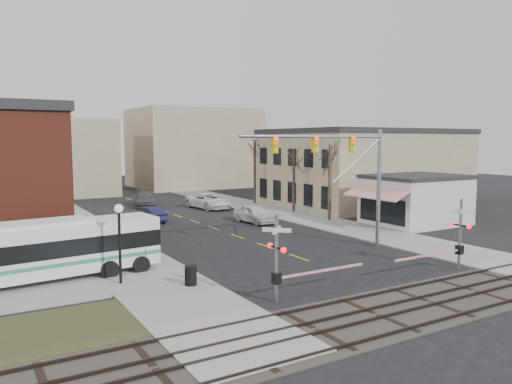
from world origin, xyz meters
TOP-DOWN VIEW (x-y plane):
  - ground at (0.00, 0.00)m, footprint 160.00×160.00m
  - sidewalk_west at (-9.50, 20.00)m, footprint 5.00×60.00m
  - sidewalk_east at (9.50, 20.00)m, footprint 5.00×60.00m
  - ballast_strip at (0.00, -8.00)m, footprint 160.00×5.00m
  - rail_tracks at (0.00, -8.00)m, footprint 160.00×3.91m
  - tan_building at (22.00, 20.00)m, footprint 20.30×15.30m
  - awning_shop at (15.97, 7.00)m, footprint 9.74×6.20m
  - tree_east_a at (10.50, 12.00)m, footprint 0.28×0.28m
  - tree_east_b at (10.80, 18.00)m, footprint 0.28×0.28m
  - tree_east_c at (11.00, 26.00)m, footprint 0.28×0.28m
  - transit_bus at (-14.37, 4.17)m, footprint 11.97×3.80m
  - traffic_signal_mast at (3.78, 2.13)m, footprint 11.00×0.30m
  - rr_crossing_west at (-5.42, -4.43)m, footprint 5.60×1.36m
  - rr_crossing_east at (5.83, -4.81)m, footprint 5.60×1.36m
  - street_lamp at (-11.16, 1.75)m, footprint 0.44×0.44m
  - trash_bin at (-8.26, -0.35)m, footprint 0.60×0.60m
  - car_a at (4.32, 14.80)m, footprint 2.22×4.76m
  - car_b at (-3.22, 20.00)m, footprint 1.51×4.09m
  - car_c at (4.80, 25.20)m, footprint 3.45×6.17m
  - car_d at (-0.38, 30.43)m, footprint 3.82×6.04m
  - pedestrian_near at (-9.38, 3.67)m, footprint 0.59×0.78m
  - pedestrian_far at (-11.09, 7.35)m, footprint 0.93×0.86m

SIDE VIEW (x-z plane):
  - ground at x=0.00m, z-range 0.00..0.00m
  - ballast_strip at x=0.00m, z-range 0.00..0.06m
  - sidewalk_west at x=-9.50m, z-range 0.00..0.12m
  - sidewalk_east at x=9.50m, z-range 0.00..0.12m
  - rail_tracks at x=0.00m, z-range 0.05..0.19m
  - trash_bin at x=-8.26m, z-range 0.12..1.07m
  - car_b at x=-3.22m, z-range 0.00..1.34m
  - car_a at x=4.32m, z-range 0.00..1.58m
  - car_c at x=4.80m, z-range 0.00..1.63m
  - car_d at x=-0.38m, z-range 0.00..1.63m
  - pedestrian_far at x=-11.09m, z-range 0.12..1.66m
  - pedestrian_near at x=-9.38m, z-range 0.12..2.05m
  - transit_bus at x=-14.37m, z-range 0.20..3.23m
  - rr_crossing_west at x=-5.42m, z-range -0.03..3.97m
  - rr_crossing_east at x=5.83m, z-range -0.03..3.97m
  - awning_shop at x=15.97m, z-range 0.01..4.31m
  - street_lamp at x=-11.16m, z-range 1.01..5.01m
  - tree_east_b at x=10.80m, z-range 0.12..6.42m
  - tree_east_a at x=10.50m, z-range 0.12..6.87m
  - tree_east_c at x=11.00m, z-range 0.12..7.32m
  - tan_building at x=22.00m, z-range 0.01..8.51m
  - traffic_signal_mast at x=3.78m, z-range 1.79..9.79m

